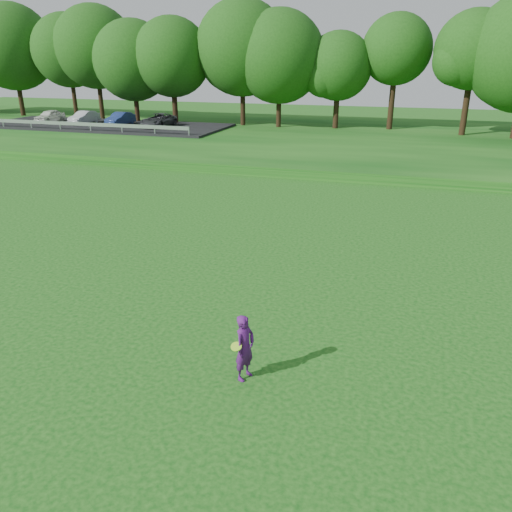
% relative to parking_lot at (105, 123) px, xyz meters
% --- Properties ---
extents(ground, '(140.00, 140.00, 0.00)m').
position_rel_parking_lot_xyz_m(ground, '(23.63, -32.79, -0.99)').
color(ground, '#0D460F').
rests_on(ground, ground).
extents(berm, '(130.00, 30.00, 0.60)m').
position_rel_parking_lot_xyz_m(berm, '(23.63, 1.21, -0.69)').
color(berm, '#0D460F').
rests_on(berm, ground).
extents(walking_path, '(130.00, 1.60, 0.04)m').
position_rel_parking_lot_xyz_m(walking_path, '(23.63, -12.79, -0.97)').
color(walking_path, gray).
rests_on(walking_path, ground).
extents(treeline, '(104.00, 7.00, 15.00)m').
position_rel_parking_lot_xyz_m(treeline, '(23.63, 5.21, 7.11)').
color(treeline, '#184810').
rests_on(treeline, berm).
extents(parking_lot, '(24.00, 9.00, 1.38)m').
position_rel_parking_lot_xyz_m(parking_lot, '(0.00, 0.00, 0.00)').
color(parking_lot, black).
rests_on(parking_lot, berm).
extents(woman, '(0.52, 0.67, 1.54)m').
position_rel_parking_lot_xyz_m(woman, '(25.43, -33.46, -0.22)').
color(woman, '#521667').
rests_on(woman, ground).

